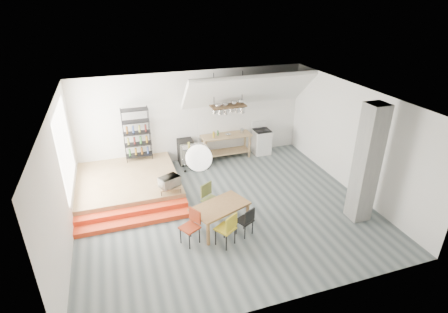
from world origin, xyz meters
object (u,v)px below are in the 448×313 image
object	(u,v)px
rolling_cart	(195,154)
stove	(261,141)
mini_fridge	(186,152)
dining_table	(220,208)

from	to	relation	value
rolling_cart	stove	bearing A→B (deg)	12.92
stove	mini_fridge	xyz separation A→B (m)	(-2.89, 0.04, -0.04)
rolling_cart	mini_fridge	size ratio (longest dim) A/B	1.00
stove	dining_table	world-z (taller)	stove
rolling_cart	mini_fridge	world-z (taller)	mini_fridge
stove	rolling_cart	size ratio (longest dim) A/B	1.33
dining_table	mini_fridge	world-z (taller)	mini_fridge
dining_table	mini_fridge	xyz separation A→B (m)	(0.00, 4.01, -0.17)
stove	mini_fridge	size ratio (longest dim) A/B	1.33
dining_table	mini_fridge	size ratio (longest dim) A/B	1.85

